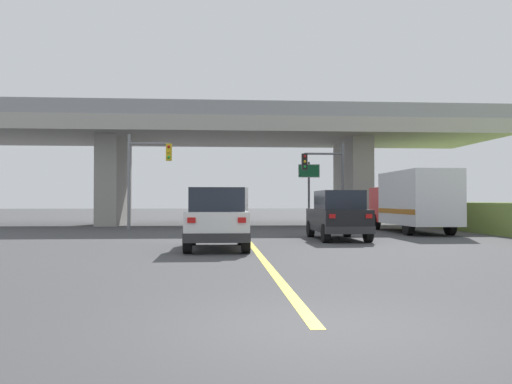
{
  "coord_description": "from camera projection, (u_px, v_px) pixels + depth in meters",
  "views": [
    {
      "loc": [
        -1.25,
        -6.6,
        1.59
      ],
      "look_at": [
        1.14,
        26.39,
        2.15
      ],
      "focal_mm": 37.94,
      "sensor_mm": 36.0,
      "label": 1
    }
  ],
  "objects": [
    {
      "name": "lane_divider_stripe",
      "position": [
        250.0,
        243.0,
        20.39
      ],
      "size": [
        0.2,
        27.55,
        0.01
      ],
      "primitive_type": "cube",
      "color": "yellow",
      "rests_on": "ground"
    },
    {
      "name": "overpass_bridge",
      "position": [
        235.0,
        143.0,
        37.27
      ],
      "size": [
        35.36,
        9.95,
        7.67
      ],
      "color": "#A8A59E",
      "rests_on": "ground"
    },
    {
      "name": "highway_sign",
      "position": [
        309.0,
        179.0,
        36.04
      ],
      "size": [
        1.44,
        0.17,
        4.21
      ],
      "color": "#56595E",
      "rests_on": "ground"
    },
    {
      "name": "ground",
      "position": [
        235.0,
        224.0,
        37.18
      ],
      "size": [
        160.0,
        160.0,
        0.0
      ],
      "primitive_type": "plane",
      "color": "#424244"
    },
    {
      "name": "traffic_signal_farside",
      "position": [
        144.0,
        169.0,
        30.26
      ],
      "size": [
        2.46,
        0.36,
        5.33
      ],
      "color": "slate",
      "rests_on": "ground"
    },
    {
      "name": "traffic_signal_nearside",
      "position": [
        329.0,
        174.0,
        31.76
      ],
      "size": [
        2.54,
        0.36,
        5.03
      ],
      "color": "#56595E",
      "rests_on": "ground"
    },
    {
      "name": "suv_crossing",
      "position": [
        338.0,
        215.0,
        22.25
      ],
      "size": [
        1.92,
        4.47,
        2.02
      ],
      "rotation": [
        0.0,
        0.0,
        0.0
      ],
      "color": "black",
      "rests_on": "ground"
    },
    {
      "name": "suv_lead",
      "position": [
        217.0,
        219.0,
        17.9
      ],
      "size": [
        2.03,
        4.32,
        2.02
      ],
      "color": "silver",
      "rests_on": "ground"
    },
    {
      "name": "sedan_oncoming",
      "position": [
        217.0,
        208.0,
        44.82
      ],
      "size": [
        1.98,
        4.65,
        2.02
      ],
      "color": "silver",
      "rests_on": "ground"
    },
    {
      "name": "semi_truck_distant",
      "position": [
        236.0,
        201.0,
        57.75
      ],
      "size": [
        2.33,
        6.56,
        2.99
      ],
      "color": "silver",
      "rests_on": "ground"
    },
    {
      "name": "box_truck",
      "position": [
        413.0,
        201.0,
        27.18
      ],
      "size": [
        2.33,
        7.47,
        3.05
      ],
      "color": "red",
      "rests_on": "ground"
    }
  ]
}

